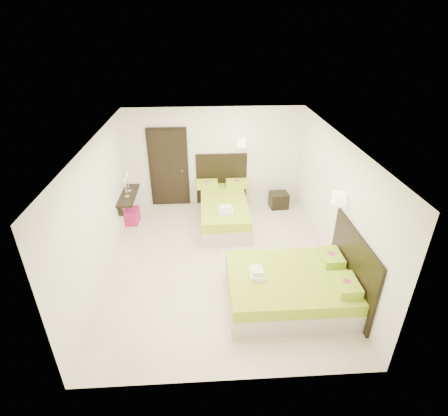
{
  "coord_description": "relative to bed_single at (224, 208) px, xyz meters",
  "views": [
    {
      "loc": [
        -0.28,
        -5.9,
        4.42
      ],
      "look_at": [
        0.1,
        0.3,
        1.1
      ],
      "focal_mm": 28.0,
      "sensor_mm": 36.0,
      "label": 1
    }
  ],
  "objects": [
    {
      "name": "ottoman",
      "position": [
        -2.31,
        -0.01,
        -0.15
      ],
      "size": [
        0.42,
        0.42,
        0.39
      ],
      "primitive_type": "cube",
      "rotation": [
        0.0,
        0.0,
        -0.07
      ],
      "color": "#A51652",
      "rests_on": "ground"
    },
    {
      "name": "door",
      "position": [
        -1.38,
        0.97,
        0.71
      ],
      "size": [
        1.02,
        0.15,
        2.14
      ],
      "color": "black",
      "rests_on": "ground"
    },
    {
      "name": "bed_double",
      "position": [
        1.07,
        -2.96,
        -0.02
      ],
      "size": [
        2.17,
        1.84,
        1.79
      ],
      "color": "beige",
      "rests_on": "ground"
    },
    {
      "name": "bed_single",
      "position": [
        0.0,
        0.0,
        0.0
      ],
      "size": [
        1.35,
        2.24,
        1.85
      ],
      "color": "beige",
      "rests_on": "ground"
    },
    {
      "name": "console_shelf",
      "position": [
        -2.27,
        -0.13,
        0.48
      ],
      "size": [
        0.35,
        1.2,
        0.78
      ],
      "color": "black",
      "rests_on": "ground"
    },
    {
      "name": "nightstand",
      "position": [
        1.51,
        0.61,
        -0.13
      ],
      "size": [
        0.5,
        0.45,
        0.41
      ],
      "primitive_type": "cube",
      "rotation": [
        0.0,
        0.0,
        0.09
      ],
      "color": "black",
      "rests_on": "ground"
    },
    {
      "name": "floor",
      "position": [
        -0.18,
        -1.73,
        -0.34
      ],
      "size": [
        5.5,
        5.5,
        0.0
      ],
      "primitive_type": "plane",
      "color": "beige",
      "rests_on": "ground"
    }
  ]
}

